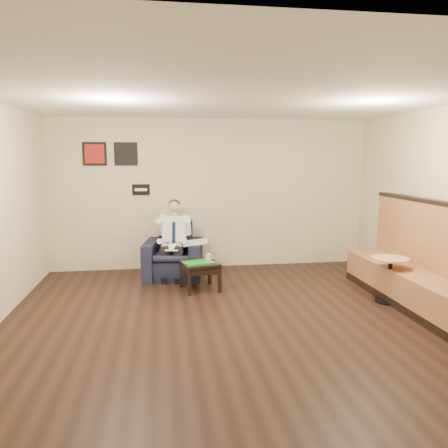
{
  "coord_description": "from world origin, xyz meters",
  "views": [
    {
      "loc": [
        -0.94,
        -5.19,
        2.07
      ],
      "look_at": [
        -0.01,
        1.2,
        1.1
      ],
      "focal_mm": 35.0,
      "sensor_mm": 36.0,
      "label": 1
    }
  ],
  "objects": [
    {
      "name": "ground",
      "position": [
        0.0,
        0.0,
        0.0
      ],
      "size": [
        6.0,
        6.0,
        0.0
      ],
      "primitive_type": "plane",
      "color": "black",
      "rests_on": "ground"
    },
    {
      "name": "wall_back",
      "position": [
        0.0,
        3.0,
        1.4
      ],
      "size": [
        6.0,
        0.02,
        2.8
      ],
      "primitive_type": "cube",
      "color": "beige",
      "rests_on": "ground"
    },
    {
      "name": "wall_front",
      "position": [
        0.0,
        -3.0,
        1.4
      ],
      "size": [
        6.0,
        0.02,
        2.8
      ],
      "primitive_type": "cube",
      "color": "beige",
      "rests_on": "ground"
    },
    {
      "name": "ceiling",
      "position": [
        0.0,
        0.0,
        2.8
      ],
      "size": [
        6.0,
        6.0,
        0.02
      ],
      "primitive_type": "cube",
      "color": "white",
      "rests_on": "wall_back"
    },
    {
      "name": "seating_sign",
      "position": [
        -1.3,
        2.98,
        1.5
      ],
      "size": [
        0.32,
        0.02,
        0.2
      ],
      "primitive_type": "cube",
      "color": "black",
      "rests_on": "wall_back"
    },
    {
      "name": "art_print_left",
      "position": [
        -2.1,
        2.98,
        2.15
      ],
      "size": [
        0.42,
        0.03,
        0.42
      ],
      "primitive_type": "cube",
      "color": "#A61F14",
      "rests_on": "wall_back"
    },
    {
      "name": "art_print_right",
      "position": [
        -1.55,
        2.98,
        2.15
      ],
      "size": [
        0.42,
        0.03,
        0.42
      ],
      "primitive_type": "cube",
      "color": "black",
      "rests_on": "wall_back"
    },
    {
      "name": "armchair",
      "position": [
        -0.74,
        2.33,
        0.47
      ],
      "size": [
        1.11,
        1.11,
        0.94
      ],
      "primitive_type": "cube",
      "rotation": [
        0.0,
        0.0,
        -0.15
      ],
      "color": "black",
      "rests_on": "ground"
    },
    {
      "name": "seated_man",
      "position": [
        -0.76,
        2.21,
        0.65
      ],
      "size": [
        0.74,
        1.0,
        1.29
      ],
      "primitive_type": null,
      "rotation": [
        0.0,
        0.0,
        -0.15
      ],
      "color": "white",
      "rests_on": "armchair"
    },
    {
      "name": "lap_papers",
      "position": [
        -0.77,
        2.11,
        0.58
      ],
      "size": [
        0.24,
        0.32,
        0.01
      ],
      "primitive_type": "cube",
      "rotation": [
        0.0,
        0.0,
        -0.08
      ],
      "color": "white",
      "rests_on": "seated_man"
    },
    {
      "name": "newspaper",
      "position": [
        -0.37,
        2.17,
        0.64
      ],
      "size": [
        0.46,
        0.55,
        0.01
      ],
      "primitive_type": "cube",
      "rotation": [
        0.0,
        0.0,
        -0.09
      ],
      "color": "silver",
      "rests_on": "armchair"
    },
    {
      "name": "side_table",
      "position": [
        -0.35,
        1.51,
        0.22
      ],
      "size": [
        0.65,
        0.65,
        0.45
      ],
      "primitive_type": "cube",
      "rotation": [
        0.0,
        0.0,
        0.21
      ],
      "color": "black",
      "rests_on": "ground"
    },
    {
      "name": "green_folder",
      "position": [
        -0.38,
        1.49,
        0.45
      ],
      "size": [
        0.53,
        0.45,
        0.01
      ],
      "primitive_type": "cube",
      "rotation": [
        0.0,
        0.0,
        0.35
      ],
      "color": "green",
      "rests_on": "side_table"
    },
    {
      "name": "coffee_mug",
      "position": [
        -0.2,
        1.67,
        0.5
      ],
      "size": [
        0.1,
        0.1,
        0.09
      ],
      "primitive_type": "cylinder",
      "rotation": [
        0.0,
        0.0,
        0.21
      ],
      "color": "white",
      "rests_on": "side_table"
    },
    {
      "name": "smartphone",
      "position": [
        -0.34,
        1.68,
        0.45
      ],
      "size": [
        0.14,
        0.07,
        0.01
      ],
      "primitive_type": "cube",
      "rotation": [
        0.0,
        0.0,
        0.03
      ],
      "color": "black",
      "rests_on": "side_table"
    },
    {
      "name": "banquette",
      "position": [
        2.59,
        0.41,
        0.73
      ],
      "size": [
        0.68,
        2.87,
        1.47
      ],
      "primitive_type": "cube",
      "color": "#9A613B",
      "rests_on": "ground"
    },
    {
      "name": "cafe_table",
      "position": [
        2.31,
        0.52,
        0.33
      ],
      "size": [
        0.69,
        0.69,
        0.66
      ],
      "primitive_type": "cylinder",
      "rotation": [
        0.0,
        0.0,
        0.37
      ],
      "color": "tan",
      "rests_on": "ground"
    }
  ]
}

